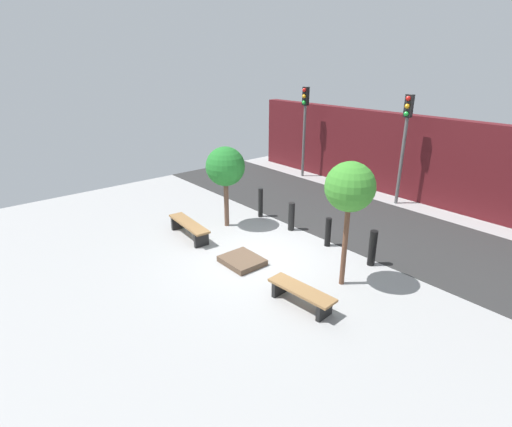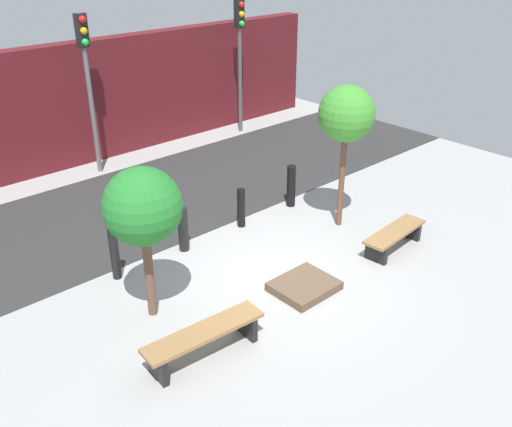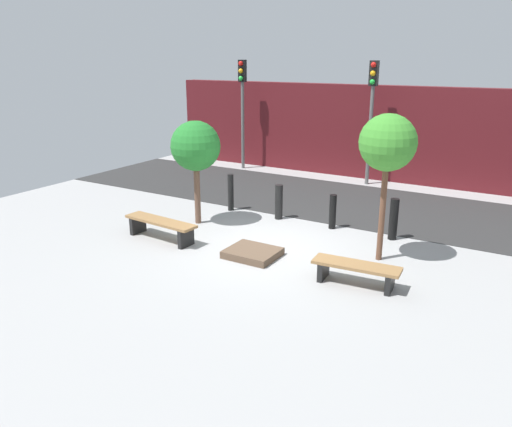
{
  "view_description": "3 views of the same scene",
  "coord_description": "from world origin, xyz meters",
  "views": [
    {
      "loc": [
        7.54,
        -6.43,
        5.16
      ],
      "look_at": [
        0.47,
        -0.5,
        1.56
      ],
      "focal_mm": 28.0,
      "sensor_mm": 36.0,
      "label": 1
    },
    {
      "loc": [
        -6.32,
        -6.3,
        5.83
      ],
      "look_at": [
        -0.5,
        0.13,
        1.43
      ],
      "focal_mm": 40.0,
      "sensor_mm": 36.0,
      "label": 2
    },
    {
      "loc": [
        5.14,
        -9.11,
        4.1
      ],
      "look_at": [
        0.14,
        -0.68,
        1.01
      ],
      "focal_mm": 35.0,
      "sensor_mm": 36.0,
      "label": 3
    }
  ],
  "objects": [
    {
      "name": "building_facade",
      "position": [
        0.0,
        7.8,
        1.6
      ],
      "size": [
        16.2,
        0.5,
        3.19
      ],
      "primitive_type": "cube",
      "color": "#511419",
      "rests_on": "ground"
    },
    {
      "name": "tree_behind_right_bench",
      "position": [
        2.38,
        0.63,
        2.46
      ],
      "size": [
        1.14,
        1.14,
        3.06
      ],
      "color": "brown",
      "rests_on": "ground"
    },
    {
      "name": "traffic_light_mid_east",
      "position": [
        4.92,
        6.84,
        2.7
      ],
      "size": [
        0.28,
        0.27,
        3.93
      ],
      "color": "#4C4C4C",
      "rests_on": "ground"
    },
    {
      "name": "planter_bed",
      "position": [
        0.0,
        -0.6,
        0.08
      ],
      "size": [
        1.08,
        0.92,
        0.16
      ],
      "primitive_type": "cube",
      "color": "brown",
      "rests_on": "ground"
    },
    {
      "name": "tree_behind_left_bench",
      "position": [
        -2.38,
        0.63,
        1.98
      ],
      "size": [
        1.24,
        1.24,
        2.62
      ],
      "color": "brown",
      "rests_on": "ground"
    },
    {
      "name": "traffic_light_mid_west",
      "position": [
        0.0,
        6.84,
        2.74
      ],
      "size": [
        0.28,
        0.27,
        3.99
      ],
      "color": "#5C5C5C",
      "rests_on": "ground"
    },
    {
      "name": "bollard_right",
      "position": [
        2.27,
        2.0,
        0.49
      ],
      "size": [
        0.2,
        0.2,
        0.98
      ],
      "primitive_type": "cylinder",
      "color": "black",
      "rests_on": "ground"
    },
    {
      "name": "bollard_left",
      "position": [
        -0.76,
        2.0,
        0.46
      ],
      "size": [
        0.2,
        0.2,
        0.92
      ],
      "primitive_type": "cylinder",
      "color": "black",
      "rests_on": "ground"
    },
    {
      "name": "bollard_far_left",
      "position": [
        -2.27,
        2.0,
        0.51
      ],
      "size": [
        0.17,
        0.17,
        1.03
      ],
      "primitive_type": "cylinder",
      "color": "black",
      "rests_on": "ground"
    },
    {
      "name": "road_strip",
      "position": [
        0.0,
        4.4,
        0.01
      ],
      "size": [
        18.0,
        4.31,
        0.01
      ],
      "primitive_type": "cube",
      "color": "#2B2B2B",
      "rests_on": "ground"
    },
    {
      "name": "ground_plane",
      "position": [
        0.0,
        0.0,
        0.0
      ],
      "size": [
        18.0,
        18.0,
        0.0
      ],
      "primitive_type": "plane",
      "color": "#989898"
    },
    {
      "name": "bench_left",
      "position": [
        -2.38,
        -0.8,
        0.35
      ],
      "size": [
        1.97,
        0.6,
        0.48
      ],
      "rotation": [
        0.0,
        0.0,
        -0.08
      ],
      "color": "black",
      "rests_on": "ground"
    },
    {
      "name": "bench_right",
      "position": [
        2.38,
        -0.8,
        0.3
      ],
      "size": [
        1.66,
        0.58,
        0.42
      ],
      "rotation": [
        0.0,
        0.0,
        0.08
      ],
      "color": "black",
      "rests_on": "ground"
    },
    {
      "name": "bollard_center",
      "position": [
        0.76,
        2.0,
        0.43
      ],
      "size": [
        0.17,
        0.17,
        0.87
      ],
      "primitive_type": "cylinder",
      "color": "black",
      "rests_on": "ground"
    }
  ]
}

